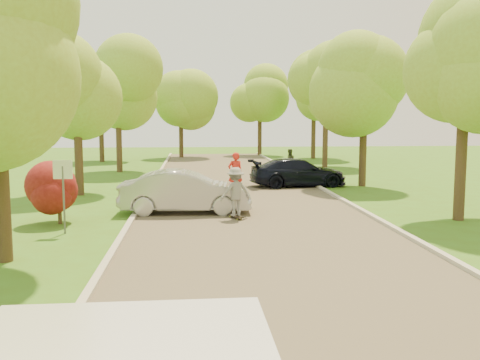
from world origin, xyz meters
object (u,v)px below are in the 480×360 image
object	(u,v)px
silver_sedan	(185,192)
longboard	(235,216)
person_olive	(289,161)
dark_sedan	(298,172)
street_sign	(63,181)
person_striped	(235,173)
skateboarder	(235,192)

from	to	relation	value
silver_sedan	longboard	xyz separation A→B (m)	(1.70, -1.29, -0.68)
longboard	person_olive	size ratio (longest dim) A/B	0.58
dark_sedan	street_sign	bearing A→B (deg)	132.04
street_sign	silver_sedan	bearing A→B (deg)	41.96
dark_sedan	person_striped	size ratio (longest dim) A/B	2.56
longboard	person_striped	distance (m)	5.97
longboard	person_striped	world-z (taller)	person_striped
silver_sedan	person_striped	bearing A→B (deg)	-23.38
street_sign	silver_sedan	size ratio (longest dim) A/B	0.47
silver_sedan	person_striped	xyz separation A→B (m)	(2.16, 4.60, 0.17)
person_striped	person_olive	bearing A→B (deg)	-130.16
dark_sedan	person_olive	distance (m)	5.90
skateboarder	person_olive	world-z (taller)	skateboarder
longboard	person_striped	bearing A→B (deg)	-114.55
skateboarder	person_striped	size ratio (longest dim) A/B	0.88
street_sign	person_striped	world-z (taller)	street_sign
person_striped	street_sign	bearing A→B (deg)	39.34
silver_sedan	person_olive	world-z (taller)	silver_sedan
dark_sedan	person_olive	size ratio (longest dim) A/B	3.16
longboard	person_olive	distance (m)	14.79
street_sign	dark_sedan	xyz separation A→B (m)	(8.97, 10.10, -0.87)
dark_sedan	person_striped	xyz separation A→B (m)	(-3.31, -2.35, 0.24)
street_sign	skateboarder	xyz separation A→B (m)	(5.20, 1.86, -0.64)
longboard	skateboarder	bearing A→B (deg)	69.93
skateboarder	person_striped	xyz separation A→B (m)	(0.46, 5.89, 0.00)
street_sign	person_olive	world-z (taller)	street_sign
person_striped	person_olive	world-z (taller)	person_striped
dark_sedan	skateboarder	size ratio (longest dim) A/B	2.91
silver_sedan	longboard	bearing A→B (deg)	-125.55
longboard	skateboarder	xyz separation A→B (m)	(0.00, -0.00, 0.84)
silver_sedan	skateboarder	distance (m)	2.14
silver_sedan	longboard	size ratio (longest dim) A/B	5.34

